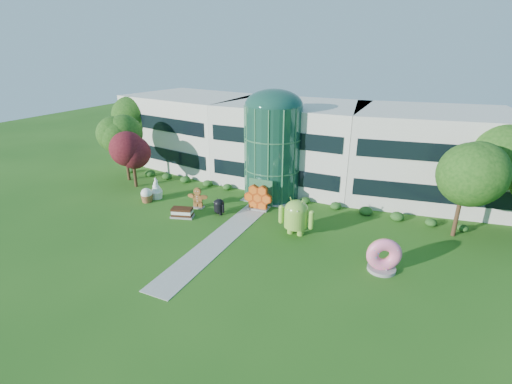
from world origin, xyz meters
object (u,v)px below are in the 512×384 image
at_px(android_green, 296,215).
at_px(donut, 383,254).
at_px(android_black, 219,205).
at_px(gingerbread, 198,198).

bearing_deg(android_green, donut, -19.74).
bearing_deg(donut, android_black, 146.23).
xyz_separation_m(android_green, gingerbread, (-10.95, 1.16, -0.79)).
bearing_deg(android_black, gingerbread, -165.32).
relative_size(android_black, gingerbread, 0.79).
bearing_deg(android_black, android_green, 19.55).
bearing_deg(android_green, android_black, 174.35).
height_order(android_black, gingerbread, gingerbread).
relative_size(android_green, gingerbread, 1.59).
bearing_deg(android_green, gingerbread, 173.10).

